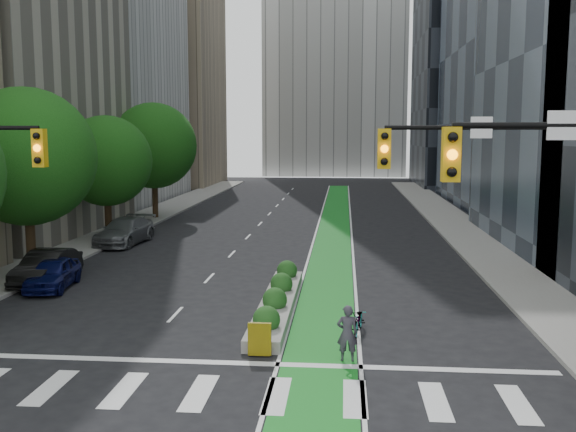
% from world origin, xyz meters
% --- Properties ---
extents(ground, '(160.00, 160.00, 0.00)m').
position_xyz_m(ground, '(0.00, 0.00, 0.00)').
color(ground, black).
rests_on(ground, ground).
extents(sidewalk_left, '(3.60, 90.00, 0.15)m').
position_xyz_m(sidewalk_left, '(-11.80, 25.00, 0.07)').
color(sidewalk_left, gray).
rests_on(sidewalk_left, ground).
extents(sidewalk_right, '(3.60, 90.00, 0.15)m').
position_xyz_m(sidewalk_right, '(11.80, 25.00, 0.07)').
color(sidewalk_right, gray).
rests_on(sidewalk_right, ground).
extents(bike_lane_paint, '(2.20, 70.00, 0.01)m').
position_xyz_m(bike_lane_paint, '(3.00, 30.00, 0.01)').
color(bike_lane_paint, '#178122').
rests_on(bike_lane_paint, ground).
extents(building_tan_far, '(14.00, 16.00, 26.00)m').
position_xyz_m(building_tan_far, '(-20.00, 66.00, 13.00)').
color(building_tan_far, tan).
rests_on(building_tan_far, ground).
extents(building_dark_end, '(14.00, 18.00, 28.00)m').
position_xyz_m(building_dark_end, '(20.00, 68.00, 14.00)').
color(building_dark_end, black).
rests_on(building_dark_end, ground).
extents(tree_mid, '(6.40, 6.40, 8.78)m').
position_xyz_m(tree_mid, '(-11.00, 12.00, 5.57)').
color(tree_mid, black).
rests_on(tree_mid, ground).
extents(tree_midfar, '(5.60, 5.60, 7.76)m').
position_xyz_m(tree_midfar, '(-11.00, 22.00, 4.95)').
color(tree_midfar, black).
rests_on(tree_midfar, ground).
extents(tree_far, '(6.60, 6.60, 9.00)m').
position_xyz_m(tree_far, '(-11.00, 32.00, 5.69)').
color(tree_far, black).
rests_on(tree_far, ground).
extents(signal_right, '(5.82, 0.51, 7.20)m').
position_xyz_m(signal_right, '(8.67, 0.47, 4.80)').
color(signal_right, black).
rests_on(signal_right, ground).
extents(median_planter, '(1.20, 10.26, 1.10)m').
position_xyz_m(median_planter, '(1.20, 7.04, 0.37)').
color(median_planter, gray).
rests_on(median_planter, ground).
extents(bicycle, '(0.83, 1.75, 0.89)m').
position_xyz_m(bicycle, '(4.20, 4.37, 0.44)').
color(bicycle, gray).
rests_on(bicycle, ground).
extents(cyclist, '(0.64, 0.44, 1.69)m').
position_xyz_m(cyclist, '(3.80, 1.68, 0.85)').
color(cyclist, '#3B3742').
rests_on(cyclist, ground).
extents(parked_car_left_near, '(2.01, 4.09, 1.34)m').
position_xyz_m(parked_car_left_near, '(-8.78, 9.48, 0.67)').
color(parked_car_left_near, '#0C1048').
rests_on(parked_car_left_near, ground).
extents(parked_car_left_mid, '(1.64, 4.52, 1.48)m').
position_xyz_m(parked_car_left_mid, '(-9.50, 10.39, 0.74)').
color(parked_car_left_mid, black).
rests_on(parked_car_left_mid, ground).
extents(parked_car_left_far, '(2.64, 5.59, 1.58)m').
position_xyz_m(parked_car_left_far, '(-9.50, 20.65, 0.79)').
color(parked_car_left_far, slate).
rests_on(parked_car_left_far, ground).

